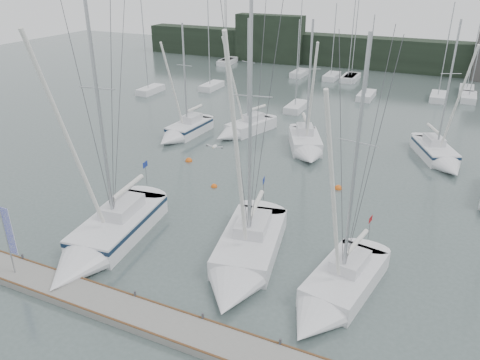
% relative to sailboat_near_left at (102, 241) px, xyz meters
% --- Properties ---
extents(ground, '(160.00, 160.00, 0.00)m').
position_rel_sailboat_near_left_xyz_m(ground, '(6.78, 0.92, -0.67)').
color(ground, '#495956').
rests_on(ground, ground).
extents(dock, '(24.00, 2.00, 0.40)m').
position_rel_sailboat_near_left_xyz_m(dock, '(6.78, -4.08, -0.47)').
color(dock, slate).
rests_on(dock, ground).
extents(far_treeline, '(90.00, 4.00, 5.00)m').
position_rel_sailboat_near_left_xyz_m(far_treeline, '(6.78, 62.92, 1.83)').
color(far_treeline, black).
rests_on(far_treeline, ground).
extents(far_building_left, '(12.00, 3.00, 8.00)m').
position_rel_sailboat_near_left_xyz_m(far_building_left, '(-13.22, 60.92, 3.33)').
color(far_building_left, black).
rests_on(far_building_left, ground).
extents(mast_forest, '(54.94, 27.76, 14.83)m').
position_rel_sailboat_near_left_xyz_m(mast_forest, '(7.79, 47.41, -0.18)').
color(mast_forest, silver).
rests_on(mast_forest, ground).
extents(sailboat_near_left, '(4.47, 11.22, 16.49)m').
position_rel_sailboat_near_left_xyz_m(sailboat_near_left, '(0.00, 0.00, 0.00)').
color(sailboat_near_left, silver).
rests_on(sailboat_near_left, ground).
extents(sailboat_near_center, '(5.14, 10.63, 16.76)m').
position_rel_sailboat_near_left_xyz_m(sailboat_near_center, '(8.71, 1.62, -0.08)').
color(sailboat_near_center, silver).
rests_on(sailboat_near_center, ground).
extents(sailboat_near_right, '(4.19, 8.85, 14.47)m').
position_rel_sailboat_near_left_xyz_m(sailboat_near_right, '(14.06, 0.93, -0.13)').
color(sailboat_near_right, silver).
rests_on(sailboat_near_right, ground).
extents(sailboat_mid_a, '(2.91, 7.74, 11.81)m').
position_rel_sailboat_near_left_xyz_m(sailboat_mid_a, '(-6.31, 19.78, -0.07)').
color(sailboat_mid_a, silver).
rests_on(sailboat_mid_a, ground).
extents(sailboat_mid_b, '(4.64, 7.88, 12.14)m').
position_rel_sailboat_near_left_xyz_m(sailboat_mid_b, '(-1.25, 22.97, -0.11)').
color(sailboat_mid_b, silver).
rests_on(sailboat_mid_b, ground).
extents(sailboat_mid_c, '(5.47, 7.92, 12.62)m').
position_rel_sailboat_near_left_xyz_m(sailboat_mid_c, '(6.45, 20.84, -0.03)').
color(sailboat_mid_c, silver).
rests_on(sailboat_mid_c, ground).
extents(sailboat_mid_d, '(5.54, 8.15, 12.85)m').
position_rel_sailboat_near_left_xyz_m(sailboat_mid_d, '(17.84, 23.61, -0.08)').
color(sailboat_mid_d, silver).
rests_on(sailboat_mid_d, ground).
extents(buoy_a, '(0.51, 0.51, 0.51)m').
position_rel_sailboat_near_left_xyz_m(buoy_a, '(2.02, 10.87, -0.67)').
color(buoy_a, '#DB5913').
rests_on(buoy_a, ground).
extents(buoy_b, '(0.62, 0.62, 0.62)m').
position_rel_sailboat_near_left_xyz_m(buoy_b, '(11.01, 14.68, -0.67)').
color(buoy_b, '#DB5913').
rests_on(buoy_b, ground).
extents(buoy_c, '(0.64, 0.64, 0.64)m').
position_rel_sailboat_near_left_xyz_m(buoy_c, '(-2.51, 14.60, -0.67)').
color(buoy_c, '#DB5913').
rests_on(buoy_c, ground).
extents(dock_banner, '(0.65, 0.08, 4.25)m').
position_rel_sailboat_near_left_xyz_m(dock_banner, '(-2.35, -4.26, 2.25)').
color(dock_banner, '#A4A7AC').
rests_on(dock_banner, dock).
extents(seagull, '(0.99, 0.44, 0.20)m').
position_rel_sailboat_near_left_xyz_m(seagull, '(5.95, 3.78, 5.82)').
color(seagull, white).
rests_on(seagull, ground).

